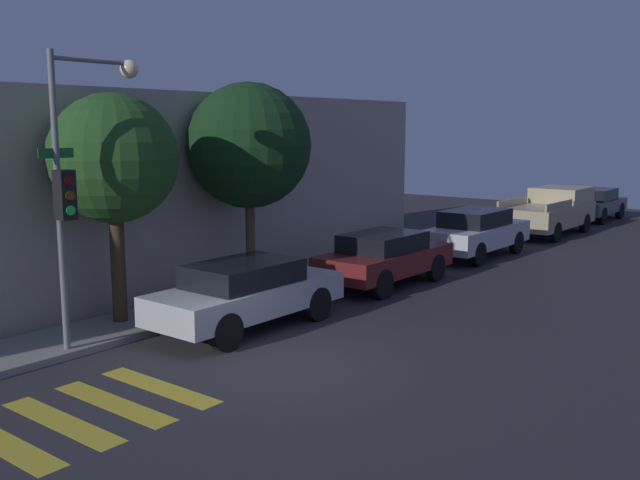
{
  "coord_description": "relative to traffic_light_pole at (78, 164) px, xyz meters",
  "views": [
    {
      "loc": [
        -9.14,
        -8.28,
        4.26
      ],
      "look_at": [
        3.94,
        2.1,
        1.6
      ],
      "focal_mm": 40.0,
      "sensor_mm": 36.0,
      "label": 1
    }
  ],
  "objects": [
    {
      "name": "tree_midblock",
      "position": [
        5.47,
        0.94,
        0.2
      ],
      "size": [
        3.15,
        3.15,
        5.37
      ],
      "color": "brown",
      "rests_on": "ground"
    },
    {
      "name": "sedan_tail_of_row",
      "position": [
        25.82,
        -1.27,
        -2.8
      ],
      "size": [
        4.23,
        1.8,
        1.45
      ],
      "color": "#4C5156",
      "rests_on": "ground"
    },
    {
      "name": "sidewalk",
      "position": [
        1.61,
        0.72,
        -3.51
      ],
      "size": [
        26.0,
        1.78,
        0.14
      ],
      "primitive_type": "cube",
      "color": "gray",
      "rests_on": "ground"
    },
    {
      "name": "crosswalk",
      "position": [
        -1.72,
        -2.57,
        -3.58
      ],
      "size": [
        3.14,
        2.6,
        0.0
      ],
      "color": "gold",
      "rests_on": "ground"
    },
    {
      "name": "pickup_truck",
      "position": [
        20.39,
        -1.27,
        -2.64
      ],
      "size": [
        5.26,
        2.14,
        1.8
      ],
      "color": "tan",
      "rests_on": "ground"
    },
    {
      "name": "sedan_middle",
      "position": [
        8.35,
        -1.27,
        -2.79
      ],
      "size": [
        4.34,
        1.82,
        1.45
      ],
      "color": "maroon",
      "rests_on": "ground"
    },
    {
      "name": "traffic_light_pole",
      "position": [
        0.0,
        0.0,
        0.0
      ],
      "size": [
        2.2,
        0.56,
        5.62
      ],
      "color": "slate",
      "rests_on": "ground"
    },
    {
      "name": "building_row",
      "position": [
        1.61,
        5.01,
        -1.01
      ],
      "size": [
        26.0,
        6.0,
        5.13
      ],
      "primitive_type": "cube",
      "color": "#A89E8E",
      "rests_on": "ground"
    },
    {
      "name": "tree_near_corner",
      "position": [
        1.44,
        0.94,
        0.01
      ],
      "size": [
        2.7,
        2.7,
        4.97
      ],
      "color": "#42301E",
      "rests_on": "ground"
    },
    {
      "name": "sedan_near_corner",
      "position": [
        3.04,
        -1.27,
        -2.79
      ],
      "size": [
        4.52,
        1.78,
        1.46
      ],
      "color": "#B7BABF",
      "rests_on": "ground"
    },
    {
      "name": "ground_plane",
      "position": [
        1.61,
        -3.37,
        -3.58
      ],
      "size": [
        60.0,
        60.0,
        0.0
      ],
      "primitive_type": "plane",
      "color": "#2D2B30"
    },
    {
      "name": "sedan_far_end",
      "position": [
        13.81,
        -1.27,
        -2.74
      ],
      "size": [
        4.68,
        1.79,
        1.58
      ],
      "color": "silver",
      "rests_on": "ground"
    }
  ]
}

